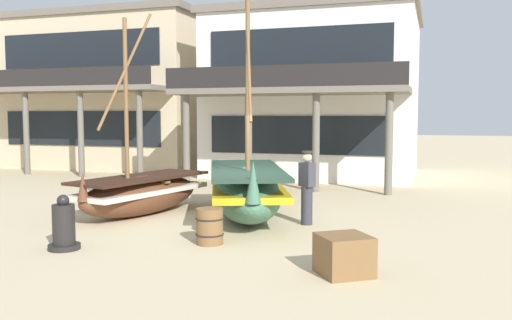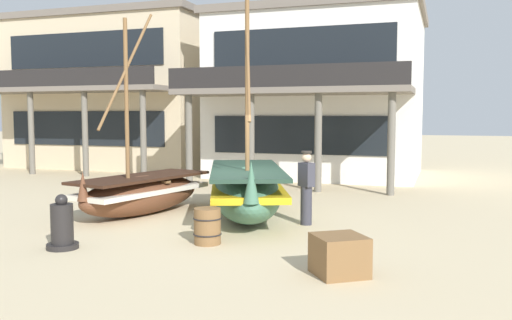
% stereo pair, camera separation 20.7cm
% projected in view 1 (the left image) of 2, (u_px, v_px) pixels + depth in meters
% --- Properties ---
extents(ground_plane, '(120.00, 120.00, 0.00)m').
position_uv_depth(ground_plane, '(242.00, 224.00, 12.55)').
color(ground_plane, '#CCB78E').
extents(fishing_boat_near_left, '(3.38, 5.15, 6.42)m').
position_uv_depth(fishing_boat_near_left, '(246.00, 190.00, 13.26)').
color(fishing_boat_near_left, '#427056').
rests_on(fishing_boat_near_left, ground).
extents(fishing_boat_centre_large, '(2.17, 4.08, 5.03)m').
position_uv_depth(fishing_boat_centre_large, '(141.00, 193.00, 13.74)').
color(fishing_boat_centre_large, brown).
rests_on(fishing_boat_centre_large, ground).
extents(fisherman_by_hull, '(0.42, 0.39, 1.68)m').
position_uv_depth(fisherman_by_hull, '(307.00, 188.00, 12.45)').
color(fisherman_by_hull, '#33333D').
rests_on(fisherman_by_hull, ground).
extents(capstan_winch, '(0.59, 0.59, 1.03)m').
position_uv_depth(capstan_winch, '(64.00, 227.00, 10.17)').
color(capstan_winch, black).
rests_on(capstan_winch, ground).
extents(wooden_barrel, '(0.56, 0.56, 0.70)m').
position_uv_depth(wooden_barrel, '(210.00, 226.00, 10.59)').
color(wooden_barrel, brown).
rests_on(wooden_barrel, ground).
extents(cargo_crate, '(1.05, 1.05, 0.63)m').
position_uv_depth(cargo_crate, '(344.00, 255.00, 8.56)').
color(cargo_crate, brown).
rests_on(cargo_crate, ground).
extents(harbor_building_main, '(8.41, 9.04, 6.70)m').
position_uv_depth(harbor_building_main, '(315.00, 94.00, 22.96)').
color(harbor_building_main, white).
rests_on(harbor_building_main, ground).
extents(harbor_building_annex, '(9.80, 8.15, 7.23)m').
position_uv_depth(harbor_building_annex, '(116.00, 92.00, 26.87)').
color(harbor_building_annex, beige).
rests_on(harbor_building_annex, ground).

